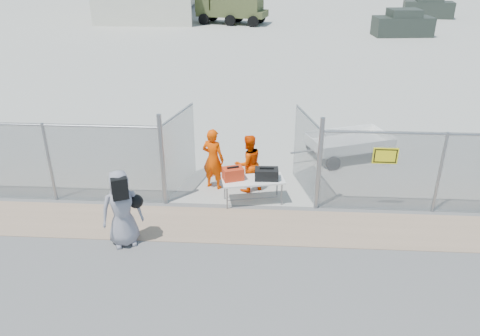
# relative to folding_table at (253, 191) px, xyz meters

# --- Properties ---
(ground) EXTENTS (160.00, 160.00, 0.00)m
(ground) POSITION_rel_folding_table_xyz_m (-0.33, -2.18, -0.35)
(ground) COLOR #565555
(tarmac_inside) EXTENTS (160.00, 80.00, 0.01)m
(tarmac_inside) POSITION_rel_folding_table_xyz_m (-0.33, 39.82, -0.34)
(tarmac_inside) COLOR #ACAB9F
(tarmac_inside) RESTS_ON ground
(dirt_strip) EXTENTS (44.00, 1.60, 0.01)m
(dirt_strip) POSITION_rel_folding_table_xyz_m (-0.33, -1.18, -0.34)
(dirt_strip) COLOR #A18367
(dirt_strip) RESTS_ON ground
(chain_link_fence) EXTENTS (40.00, 0.20, 2.20)m
(chain_link_fence) POSITION_rel_folding_table_xyz_m (-0.33, -0.18, 0.75)
(chain_link_fence) COLOR gray
(chain_link_fence) RESTS_ON ground
(folding_table) EXTENTS (1.73, 1.00, 0.69)m
(folding_table) POSITION_rel_folding_table_xyz_m (0.00, 0.00, 0.00)
(folding_table) COLOR white
(folding_table) RESTS_ON ground
(orange_bag) EXTENTS (0.61, 0.51, 0.33)m
(orange_bag) POSITION_rel_folding_table_xyz_m (-0.52, -0.03, 0.51)
(orange_bag) COLOR red
(orange_bag) RESTS_ON folding_table
(black_duffel) EXTENTS (0.62, 0.38, 0.30)m
(black_duffel) POSITION_rel_folding_table_xyz_m (0.35, 0.04, 0.49)
(black_duffel) COLOR black
(black_duffel) RESTS_ON folding_table
(security_worker_left) EXTENTS (0.76, 0.63, 1.77)m
(security_worker_left) POSITION_rel_folding_table_xyz_m (-1.14, 0.79, 0.54)
(security_worker_left) COLOR #FF4800
(security_worker_left) RESTS_ON ground
(security_worker_right) EXTENTS (1.01, 0.94, 1.65)m
(security_worker_right) POSITION_rel_folding_table_xyz_m (-0.16, 0.69, 0.48)
(security_worker_right) COLOR #FF4800
(security_worker_right) RESTS_ON ground
(visitor) EXTENTS (1.06, 0.90, 1.85)m
(visitor) POSITION_rel_folding_table_xyz_m (-2.87, -2.07, 0.58)
(visitor) COLOR gray
(visitor) RESTS_ON ground
(utility_trailer) EXTENTS (3.72, 2.79, 0.81)m
(utility_trailer) POSITION_rel_folding_table_xyz_m (2.97, 3.14, 0.06)
(utility_trailer) COLOR white
(utility_trailer) RESTS_ON ground
(military_truck) EXTENTS (6.22, 3.48, 2.80)m
(military_truck) POSITION_rel_folding_table_xyz_m (-2.92, 30.67, 1.06)
(military_truck) COLOR #4C542B
(military_truck) RESTS_ON ground
(parked_vehicle_near) EXTENTS (4.39, 2.34, 1.90)m
(parked_vehicle_near) POSITION_rel_folding_table_xyz_m (10.17, 25.61, 0.61)
(parked_vehicle_near) COLOR #2C342C
(parked_vehicle_near) RESTS_ON ground
(parked_vehicle_mid) EXTENTS (4.60, 2.59, 1.97)m
(parked_vehicle_mid) POSITION_rel_folding_table_xyz_m (14.93, 35.49, 0.64)
(parked_vehicle_mid) COLOR #2C342C
(parked_vehicle_mid) RESTS_ON ground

